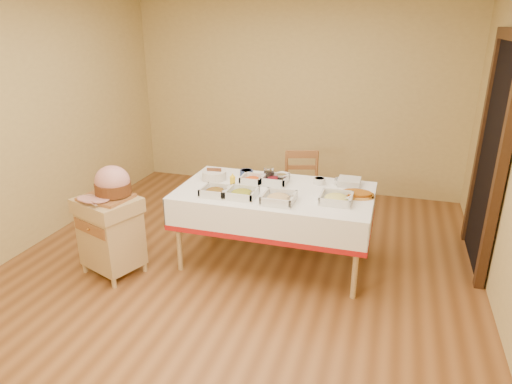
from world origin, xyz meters
TOP-DOWN VIEW (x-y plane):
  - room_shell at (0.00, 0.00)m, footprint 5.00×5.00m
  - doorway at (2.20, 0.90)m, footprint 0.09×1.10m
  - dining_table at (0.30, 0.30)m, footprint 1.82×1.02m
  - butcher_cart at (-1.10, -0.34)m, footprint 0.65×0.60m
  - dining_chair at (0.39, 1.14)m, footprint 0.49×0.48m
  - ham_on_board at (-1.06, -0.31)m, footprint 0.45×0.43m
  - serving_dish_a at (-0.20, 0.02)m, footprint 0.25×0.24m
  - serving_dish_b at (0.06, 0.04)m, footprint 0.26×0.26m
  - serving_dish_c at (0.41, 0.02)m, footprint 0.28×0.28m
  - serving_dish_d at (0.89, 0.17)m, footprint 0.28×0.28m
  - serving_dish_e at (0.03, 0.44)m, footprint 0.22×0.21m
  - serving_dish_f at (0.25, 0.48)m, footprint 0.25×0.24m
  - small_bowl_left at (-0.41, 0.54)m, footprint 0.12×0.12m
  - small_bowl_mid at (-0.09, 0.63)m, footprint 0.14×0.14m
  - small_bowl_right at (0.67, 0.60)m, footprint 0.12×0.12m
  - bowl_white_imported at (0.27, 0.69)m, footprint 0.19×0.19m
  - bowl_small_imported at (0.89, 0.63)m, footprint 0.19×0.19m
  - preserve_jar_left at (0.17, 0.56)m, footprint 0.11×0.11m
  - preserve_jar_right at (0.32, 0.46)m, footprint 0.09×0.09m
  - mustard_bottle at (-0.09, 0.20)m, footprint 0.05×0.05m
  - bread_basket at (-0.36, 0.42)m, footprint 0.24×0.24m
  - plate_stack at (0.95, 0.65)m, footprint 0.21×0.21m
  - brass_platter at (1.05, 0.37)m, footprint 0.31×0.22m

SIDE VIEW (x-z plane):
  - butcher_cart at x=-1.10m, z-range 0.05..0.80m
  - dining_chair at x=0.39m, z-range 0.01..0.91m
  - dining_table at x=0.30m, z-range 0.22..0.98m
  - bowl_white_imported at x=0.27m, z-range 0.76..0.80m
  - brass_platter at x=1.05m, z-range 0.76..0.80m
  - bowl_small_imported at x=0.89m, z-range 0.76..0.81m
  - small_bowl_left at x=-0.41m, z-range 0.76..0.82m
  - plate_stack at x=0.95m, z-range 0.76..0.82m
  - serving_dish_e at x=0.03m, z-range 0.74..0.84m
  - small_bowl_mid at x=-0.09m, z-range 0.76..0.82m
  - small_bowl_right at x=0.67m, z-range 0.76..0.82m
  - serving_dish_a at x=-0.20m, z-range 0.74..0.85m
  - serving_dish_d at x=0.89m, z-range 0.74..0.85m
  - serving_dish_b at x=0.06m, z-range 0.74..0.85m
  - serving_dish_f at x=0.25m, z-range 0.74..0.85m
  - serving_dish_c at x=0.41m, z-range 0.74..0.85m
  - bread_basket at x=-0.36m, z-range 0.75..0.86m
  - preserve_jar_right at x=0.32m, z-range 0.75..0.86m
  - preserve_jar_left at x=0.17m, z-range 0.75..0.89m
  - mustard_bottle at x=-0.09m, z-range 0.75..0.91m
  - ham_on_board at x=-1.06m, z-range 0.73..1.03m
  - doorway at x=2.20m, z-range 0.01..2.21m
  - room_shell at x=0.00m, z-range -1.20..3.80m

